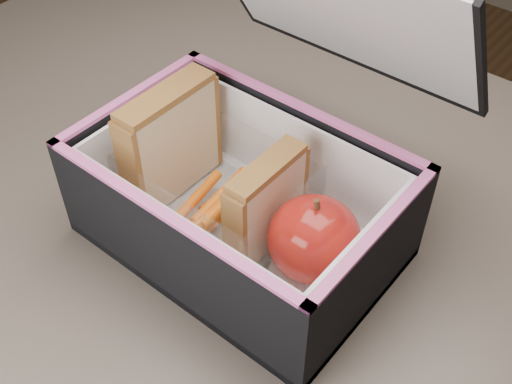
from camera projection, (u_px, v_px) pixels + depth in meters
kitchen_table at (270, 295)px, 0.69m from camera, size 1.20×0.80×0.75m
lunch_bag at (244, 193)px, 0.58m from camera, size 0.28×0.29×0.26m
plastic_tub at (218, 188)px, 0.61m from camera, size 0.16×0.12×0.07m
sandwich_left at (171, 142)px, 0.61m from camera, size 0.03×0.10×0.12m
sandwich_right at (266, 204)px, 0.57m from camera, size 0.02×0.09×0.10m
carrot_sticks at (215, 207)px, 0.61m from camera, size 0.05×0.14×0.03m
paper_napkin at (314, 270)px, 0.57m from camera, size 0.10×0.10×0.01m
red_apple at (314, 239)px, 0.55m from camera, size 0.10×0.10×0.09m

